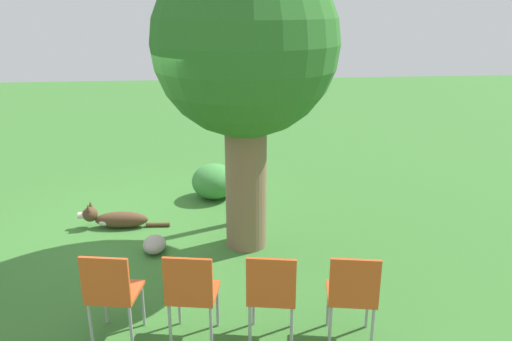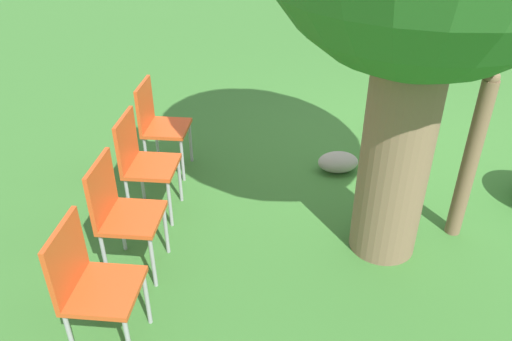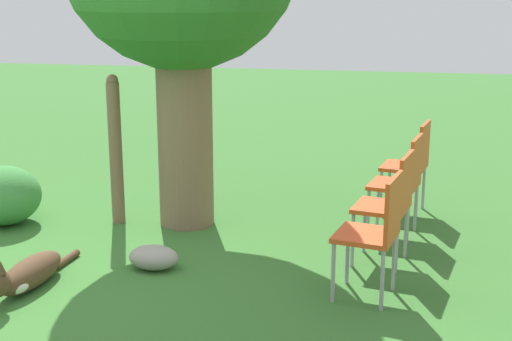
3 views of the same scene
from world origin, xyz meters
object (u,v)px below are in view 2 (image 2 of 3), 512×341
at_px(red_chair_1, 142,158).
at_px(red_chair_2, 120,209).
at_px(fence_post, 471,158).
at_px(red_chair_3, 89,280).
at_px(dog, 394,128).
at_px(red_chair_0, 158,121).

bearing_deg(red_chair_1, red_chair_2, -85.69).
bearing_deg(fence_post, red_chair_3, 17.81).
bearing_deg(fence_post, dog, -91.79).
relative_size(fence_post, red_chair_1, 1.54).
xyz_separation_m(fence_post, red_chair_2, (2.71, 0.17, -0.18)).
bearing_deg(red_chair_0, dog, 20.29).
bearing_deg(fence_post, red_chair_2, 3.64).
xyz_separation_m(dog, red_chair_0, (2.59, 0.42, 0.42)).
bearing_deg(red_chair_1, red_chair_3, -85.69).
distance_m(dog, red_chair_1, 2.94).
xyz_separation_m(dog, red_chair_3, (2.85, 2.60, 0.42)).
bearing_deg(red_chair_0, red_chair_2, -85.69).
bearing_deg(fence_post, red_chair_0, -26.75).
bearing_deg(red_chair_3, fence_post, 28.84).
height_order(dog, red_chair_0, red_chair_0).
distance_m(fence_post, red_chair_1, 2.69).
height_order(dog, red_chair_2, red_chair_2).
bearing_deg(red_chair_3, dog, 53.42).
distance_m(fence_post, red_chair_2, 2.72).
height_order(fence_post, red_chair_1, fence_post).
bearing_deg(red_chair_0, red_chair_3, -85.69).
bearing_deg(red_chair_1, red_chair_0, 94.31).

